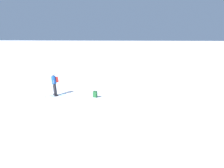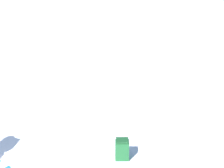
{
  "view_description": "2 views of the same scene",
  "coord_description": "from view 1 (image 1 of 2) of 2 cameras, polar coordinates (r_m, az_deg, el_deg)",
  "views": [
    {
      "loc": [
        16.1,
        6.03,
        4.85
      ],
      "look_at": [
        1.06,
        4.69,
        1.39
      ],
      "focal_mm": 35.0,
      "sensor_mm": 36.0,
      "label": 1
    },
    {
      "loc": [
        6.35,
        0.87,
        4.9
      ],
      "look_at": [
        -1.69,
        3.49,
        1.17
      ],
      "focal_mm": 60.0,
      "sensor_mm": 36.0,
      "label": 2
    }
  ],
  "objects": [
    {
      "name": "ground_plane",
      "position": [
        17.87,
        -14.85,
        -3.28
      ],
      "size": [
        300.0,
        300.0,
        0.0
      ],
      "primitive_type": "plane",
      "color": "white"
    },
    {
      "name": "skier",
      "position": [
        18.29,
        -14.81,
        0.31
      ],
      "size": [
        1.56,
        1.71,
        1.81
      ],
      "rotation": [
        0.0,
        0.0,
        0.56
      ],
      "color": "#1E7AC6",
      "rests_on": "ground"
    },
    {
      "name": "spare_backpack",
      "position": [
        17.18,
        -4.44,
        -2.68
      ],
      "size": [
        0.3,
        0.35,
        0.5
      ],
      "rotation": [
        0.0,
        0.0,
        4.4
      ],
      "color": "#236633",
      "rests_on": "ground"
    }
  ]
}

